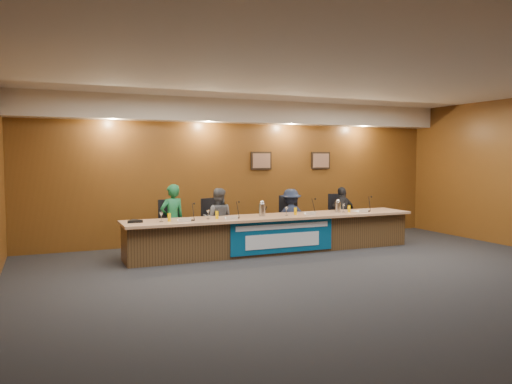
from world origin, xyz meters
TOP-DOWN VIEW (x-y plane):
  - floor at (0.00, 0.00)m, footprint 10.00×10.00m
  - ceiling at (0.00, 0.00)m, footprint 10.00×8.00m
  - wall_back at (0.00, 4.00)m, footprint 10.00×0.04m
  - soffit at (0.00, 3.75)m, footprint 10.00×0.50m
  - dais_body at (0.00, 2.40)m, footprint 6.00×0.80m
  - dais_top at (0.00, 2.35)m, footprint 6.10×0.95m
  - banner at (0.00, 1.99)m, footprint 2.20×0.02m
  - banner_text_upper at (0.00, 1.97)m, footprint 2.00×0.01m
  - banner_text_lower at (0.00, 1.97)m, footprint 1.60×0.01m
  - wall_photo_left at (0.40, 3.97)m, footprint 0.52×0.04m
  - wall_photo_right at (2.00, 3.97)m, footprint 0.52×0.04m
  - panelist_a at (-1.97, 2.95)m, footprint 0.57×0.44m
  - panelist_b at (-1.02, 2.95)m, footprint 0.78×0.70m
  - panelist_c at (0.66, 2.95)m, footprint 0.90×0.67m
  - panelist_d at (1.99, 2.95)m, footprint 0.76×0.36m
  - office_chair_a at (-1.97, 3.05)m, footprint 0.48×0.48m
  - office_chair_b at (-1.02, 3.05)m, footprint 0.63×0.63m
  - office_chair_c at (0.66, 3.05)m, footprint 0.63×0.63m
  - office_chair_d at (1.99, 3.05)m, footprint 0.57×0.57m
  - nameplate_a at (-1.95, 2.10)m, footprint 0.24×0.08m
  - microphone_a at (-1.76, 2.23)m, footprint 0.07×0.07m
  - juice_glass_a at (-2.18, 2.31)m, footprint 0.06×0.06m
  - water_glass_a at (-2.34, 2.28)m, footprint 0.08×0.08m
  - nameplate_b at (-1.03, 2.08)m, footprint 0.24×0.08m
  - microphone_b at (-0.87, 2.24)m, footprint 0.07×0.07m
  - juice_glass_b at (-1.26, 2.31)m, footprint 0.06×0.06m
  - water_glass_b at (-1.42, 2.34)m, footprint 0.08×0.08m
  - nameplate_c at (0.70, 2.12)m, footprint 0.24×0.08m
  - microphone_c at (0.82, 2.25)m, footprint 0.07×0.07m
  - juice_glass_c at (0.44, 2.31)m, footprint 0.06×0.06m
  - water_glass_c at (0.23, 2.30)m, footprint 0.08×0.08m
  - nameplate_d at (1.95, 2.08)m, footprint 0.24×0.08m
  - microphone_d at (2.20, 2.25)m, footprint 0.07×0.07m
  - juice_glass_d at (1.73, 2.29)m, footprint 0.06×0.06m
  - water_glass_d at (1.62, 2.33)m, footprint 0.08×0.08m
  - carafe_mid at (-0.28, 2.38)m, footprint 0.13×0.13m
  - carafe_right at (1.50, 2.37)m, footprint 0.12×0.12m
  - speakerphone at (-2.81, 2.39)m, footprint 0.32×0.32m
  - paper_stack at (2.02, 2.31)m, footprint 0.26×0.33m

SIDE VIEW (x-z plane):
  - floor at x=0.00m, z-range 0.00..0.00m
  - banner_text_lower at x=0.00m, z-range 0.16..0.44m
  - dais_body at x=0.00m, z-range 0.00..0.70m
  - banner at x=0.00m, z-range 0.05..0.71m
  - office_chair_a at x=-1.97m, z-range 0.44..0.52m
  - office_chair_b at x=-1.02m, z-range 0.44..0.52m
  - office_chair_c at x=0.66m, z-range 0.44..0.52m
  - office_chair_d at x=1.99m, z-range 0.44..0.52m
  - banner_text_upper at x=0.00m, z-range 0.53..0.63m
  - panelist_c at x=0.66m, z-range 0.00..1.24m
  - panelist_d at x=1.99m, z-range 0.00..1.26m
  - panelist_b at x=-1.02m, z-range 0.00..1.30m
  - panelist_a at x=-1.97m, z-range 0.00..1.40m
  - dais_top at x=0.00m, z-range 0.70..0.75m
  - paper_stack at x=2.02m, z-range 0.75..0.76m
  - microphone_a at x=-1.76m, z-range 0.75..0.77m
  - microphone_b at x=-0.87m, z-range 0.75..0.77m
  - microphone_c at x=0.82m, z-range 0.75..0.77m
  - microphone_d at x=2.20m, z-range 0.75..0.77m
  - speakerphone at x=-2.81m, z-range 0.75..0.80m
  - nameplate_a at x=-1.95m, z-range 0.74..0.85m
  - nameplate_b at x=-1.03m, z-range 0.74..0.85m
  - nameplate_c at x=0.70m, z-range 0.74..0.85m
  - nameplate_d at x=1.95m, z-range 0.74..0.85m
  - juice_glass_a at x=-2.18m, z-range 0.75..0.90m
  - juice_glass_b at x=-1.26m, z-range 0.75..0.90m
  - juice_glass_c at x=0.44m, z-range 0.75..0.90m
  - juice_glass_d at x=1.73m, z-range 0.75..0.90m
  - water_glass_a at x=-2.34m, z-range 0.75..0.93m
  - water_glass_b at x=-1.42m, z-range 0.75..0.93m
  - water_glass_c at x=0.23m, z-range 0.75..0.93m
  - water_glass_d at x=1.62m, z-range 0.75..0.93m
  - carafe_right at x=1.50m, z-range 0.75..0.97m
  - carafe_mid at x=-0.28m, z-range 0.75..1.00m
  - wall_back at x=0.00m, z-range 0.00..3.20m
  - wall_photo_left at x=0.40m, z-range 1.64..2.06m
  - wall_photo_right at x=2.00m, z-range 1.64..2.06m
  - soffit at x=0.00m, z-range 2.70..3.20m
  - ceiling at x=0.00m, z-range 3.18..3.22m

